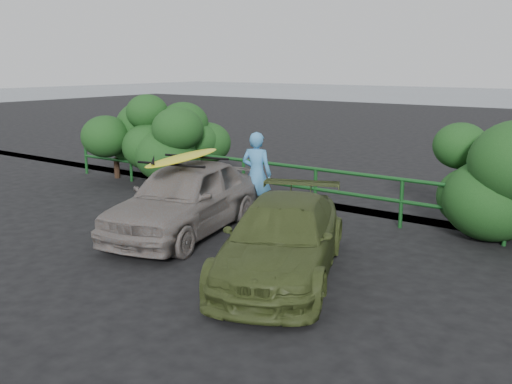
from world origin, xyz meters
TOP-DOWN VIEW (x-y plane):
  - ground at (0.00, 0.00)m, footprint 80.00×80.00m
  - guardrail at (0.00, 5.00)m, footprint 14.00×0.08m
  - shrub_left at (-4.80, 5.40)m, footprint 3.20×2.40m
  - sedan at (-0.30, 2.19)m, footprint 2.55×4.44m
  - olive_vehicle at (2.52, 1.36)m, footprint 3.11×4.41m
  - man at (0.03, 4.11)m, footprint 0.76×0.60m
  - roof_rack at (-0.30, 2.19)m, footprint 1.62×1.30m
  - surfboard at (-0.30, 2.19)m, footprint 1.07×2.59m

SIDE VIEW (x-z plane):
  - ground at x=0.00m, z-range 0.00..0.00m
  - guardrail at x=0.00m, z-range 0.00..1.04m
  - olive_vehicle at x=2.52m, z-range 0.00..1.19m
  - sedan at x=-0.30m, z-range 0.00..1.42m
  - man at x=0.03m, z-range 0.00..1.84m
  - shrub_left at x=-4.80m, z-range 0.00..2.35m
  - roof_rack at x=-0.30m, z-range 1.42..1.47m
  - surfboard at x=-0.30m, z-range 1.47..1.54m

